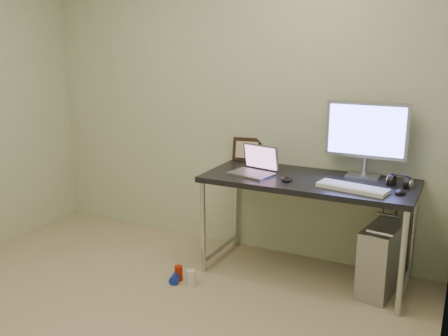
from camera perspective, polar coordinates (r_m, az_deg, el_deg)
wall_back at (r=4.10m, az=0.73°, el=7.94°), size 3.50×0.02×2.50m
desk at (r=3.63m, az=9.57°, el=-2.46°), size 1.49×0.65×0.75m
tower_computer at (r=3.66m, az=17.58°, el=-9.89°), size 0.27×0.49×0.51m
cable_a at (r=3.88m, az=17.71°, el=-6.04°), size 0.01×0.16×0.69m
cable_b at (r=3.85m, az=18.96°, el=-6.58°), size 0.02×0.11×0.71m
can_red at (r=3.75m, az=-5.20°, el=-11.86°), size 0.07×0.07×0.11m
can_white at (r=3.66m, az=-3.77°, el=-12.44°), size 0.07×0.07×0.12m
can_blue at (r=3.73m, az=-5.59°, el=-12.38°), size 0.10×0.13×0.07m
laptop at (r=3.69m, az=3.57°, el=0.09°), size 0.35×0.30×0.21m
monitor at (r=3.67m, az=15.96°, el=3.80°), size 0.58×0.17×0.54m
keyboard at (r=3.39m, az=14.47°, el=-2.21°), size 0.48×0.23×0.03m
mouse_right at (r=3.40m, az=19.50°, el=-2.50°), size 0.08×0.11×0.04m
mouse_left at (r=3.53m, az=7.19°, el=-1.12°), size 0.11×0.14×0.04m
headphones at (r=3.57m, az=19.44°, el=-1.55°), size 0.17×0.10×0.10m
picture_frame at (r=4.07m, az=2.67°, el=2.13°), size 0.25×0.11×0.19m
webcam at (r=3.99m, az=4.55°, el=1.86°), size 0.05×0.04×0.13m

